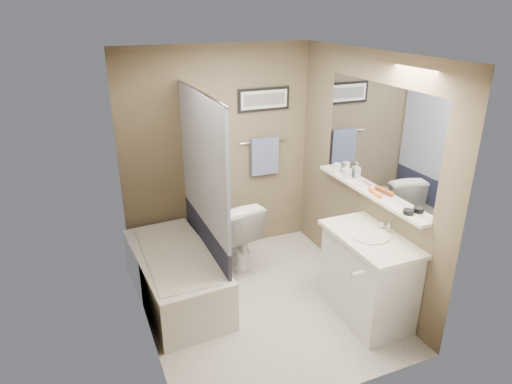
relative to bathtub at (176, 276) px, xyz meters
name	(u,v)px	position (x,y,z in m)	size (l,w,h in m)	color
ground	(262,304)	(0.75, -0.43, -0.25)	(2.50, 2.50, 0.00)	beige
ceiling	(263,56)	(0.75, -0.43, 2.13)	(2.20, 2.50, 0.04)	silver
wall_back	(219,154)	(0.75, 0.80, 0.95)	(2.20, 0.04, 2.40)	brown
wall_front	(336,257)	(0.75, -1.66, 0.95)	(2.20, 0.04, 2.40)	brown
wall_left	(141,212)	(-0.33, -0.43, 0.95)	(0.04, 2.50, 2.40)	brown
wall_right	(363,176)	(1.83, -0.43, 0.95)	(0.04, 2.50, 2.40)	brown
tile_surround	(132,211)	(-0.34, 0.07, 0.75)	(0.02, 1.55, 2.00)	#BBA98D
curtain_rod	(199,91)	(0.35, 0.07, 1.80)	(0.02, 0.02, 1.55)	silver
curtain_upper	(203,161)	(0.35, 0.07, 1.15)	(0.03, 1.45, 1.28)	silver
curtain_lower	(206,238)	(0.35, 0.07, 0.33)	(0.03, 1.45, 0.36)	#222741
mirror	(378,139)	(1.84, -0.58, 1.37)	(0.02, 1.60, 1.00)	silver
shelf	(367,192)	(1.79, -0.58, 0.85)	(0.12, 1.60, 0.03)	silver
towel_bar	(264,141)	(1.30, 0.78, 1.05)	(0.02, 0.02, 0.60)	silver
towel	(265,156)	(1.30, 0.76, 0.87)	(0.34, 0.05, 0.44)	#8B9BCB
art_frame	(264,99)	(1.30, 0.80, 1.53)	(0.62, 0.03, 0.26)	black
art_mat	(264,100)	(1.30, 0.79, 1.53)	(0.56, 0.00, 0.20)	white
art_image	(264,100)	(1.30, 0.78, 1.53)	(0.50, 0.00, 0.13)	#595959
door	(400,267)	(1.30, -1.67, 0.75)	(0.80, 0.02, 2.00)	silver
door_handle	(358,273)	(0.97, -1.62, 0.75)	(0.02, 0.02, 0.10)	silver
bathtub	(176,276)	(0.00, 0.00, 0.00)	(0.70, 1.50, 0.50)	silver
tub_rim	(174,255)	(0.00, 0.00, 0.25)	(0.56, 1.36, 0.02)	beige
toilet	(230,232)	(0.72, 0.41, 0.16)	(0.45, 0.80, 0.81)	white
vanity	(367,278)	(1.60, -0.95, 0.15)	(0.50, 0.90, 0.80)	silver
countertop	(371,238)	(1.59, -0.95, 0.57)	(0.54, 0.96, 0.04)	silver
sink_basin	(370,236)	(1.58, -0.95, 0.60)	(0.34, 0.34, 0.01)	silver
faucet_spout	(389,228)	(1.78, -0.95, 0.64)	(0.02, 0.02, 0.10)	silver
faucet_knob	(382,225)	(1.78, -0.85, 0.62)	(0.05, 0.05, 0.05)	silver
candle_bowl_near	(408,212)	(1.79, -1.16, 0.89)	(0.09, 0.09, 0.04)	black
hair_brush_front	(375,192)	(1.79, -0.69, 0.89)	(0.04, 0.04, 0.22)	orange
pink_comb	(358,185)	(1.79, -0.42, 0.87)	(0.03, 0.16, 0.01)	#CB7CA1
glass_jar	(337,168)	(1.79, -0.03, 0.92)	(0.08, 0.08, 0.10)	silver
soap_bottle	(347,171)	(1.79, -0.22, 0.94)	(0.07, 0.07, 0.16)	#999999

